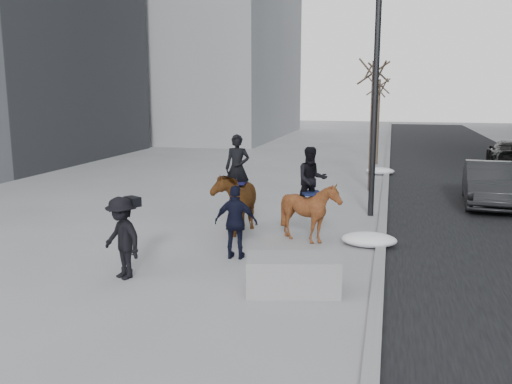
% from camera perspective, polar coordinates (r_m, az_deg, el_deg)
% --- Properties ---
extents(ground, '(120.00, 120.00, 0.00)m').
position_cam_1_polar(ground, '(12.40, -1.35, -7.83)').
color(ground, gray).
rests_on(ground, ground).
extents(road, '(8.00, 90.00, 0.01)m').
position_cam_1_polar(road, '(22.04, 23.87, -0.52)').
color(road, black).
rests_on(road, ground).
extents(curb, '(0.25, 90.00, 0.12)m').
position_cam_1_polar(curb, '(21.69, 13.43, 0.09)').
color(curb, gray).
rests_on(curb, ground).
extents(planter, '(1.97, 1.29, 0.73)m').
position_cam_1_polar(planter, '(10.80, 3.88, -8.67)').
color(planter, gray).
rests_on(planter, ground).
extents(car_near, '(1.91, 4.62, 1.49)m').
position_cam_1_polar(car_near, '(20.39, 23.33, 0.79)').
color(car_near, black).
rests_on(car_near, ground).
extents(car_far, '(2.31, 4.95, 1.40)m').
position_cam_1_polar(car_far, '(31.03, 25.16, 3.68)').
color(car_far, black).
rests_on(car_far, ground).
extents(tree_near, '(1.20, 1.20, 5.60)m').
position_cam_1_polar(tree_near, '(21.76, 12.17, 7.45)').
color(tree_near, '#382921').
rests_on(tree_near, ground).
extents(tree_far, '(1.20, 1.20, 5.01)m').
position_cam_1_polar(tree_far, '(29.74, 12.69, 7.66)').
color(tree_far, '#3C2B23').
rests_on(tree_far, ground).
extents(mounted_left, '(1.10, 2.18, 2.74)m').
position_cam_1_polar(mounted_left, '(15.03, -2.09, -0.52)').
color(mounted_left, '#4E2D0F').
rests_on(mounted_left, ground).
extents(mounted_right, '(1.78, 1.87, 2.50)m').
position_cam_1_polar(mounted_right, '(14.18, 5.76, -1.32)').
color(mounted_right, '#4A1A0E').
rests_on(mounted_right, ground).
extents(feeder, '(1.04, 0.88, 1.75)m').
position_cam_1_polar(feeder, '(12.75, -2.12, -3.21)').
color(feeder, black).
rests_on(feeder, ground).
extents(camera_crew, '(1.31, 1.13, 1.75)m').
position_cam_1_polar(camera_crew, '(11.76, -13.92, -4.68)').
color(camera_crew, black).
rests_on(camera_crew, ground).
extents(lamppost, '(0.25, 2.33, 9.09)m').
position_cam_1_polar(lamppost, '(17.06, 12.58, 13.98)').
color(lamppost, black).
rests_on(lamppost, ground).
extents(snow_piles, '(1.41, 13.22, 0.36)m').
position_cam_1_polar(snow_piles, '(19.74, 12.50, -0.57)').
color(snow_piles, white).
rests_on(snow_piles, ground).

